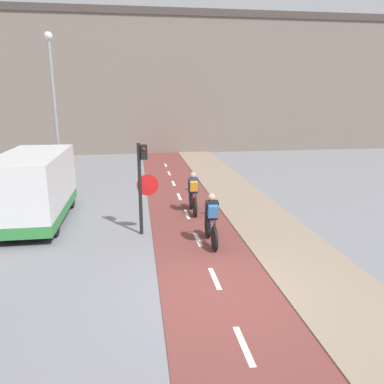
# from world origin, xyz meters

# --- Properties ---
(ground_plane) EXTENTS (120.00, 120.00, 0.00)m
(ground_plane) POSITION_xyz_m (0.00, 0.00, 0.00)
(ground_plane) COLOR gray
(bike_lane) EXTENTS (2.69, 60.00, 0.02)m
(bike_lane) POSITION_xyz_m (0.00, 0.01, 0.01)
(bike_lane) COLOR brown
(bike_lane) RESTS_ON ground_plane
(sidewalk_strip) EXTENTS (2.40, 60.00, 0.05)m
(sidewalk_strip) POSITION_xyz_m (2.55, 0.00, 0.03)
(sidewalk_strip) COLOR gray
(sidewalk_strip) RESTS_ON ground_plane
(building_row_background) EXTENTS (60.00, 5.20, 10.12)m
(building_row_background) POSITION_xyz_m (0.00, 23.12, 5.07)
(building_row_background) COLOR slate
(building_row_background) RESTS_ON ground_plane
(traffic_light_pole) EXTENTS (0.67, 0.25, 2.88)m
(traffic_light_pole) POSITION_xyz_m (-1.59, 3.80, 1.80)
(traffic_light_pole) COLOR black
(traffic_light_pole) RESTS_ON ground_plane
(street_lamp_far) EXTENTS (0.36, 0.36, 6.89)m
(street_lamp_far) POSITION_xyz_m (-5.30, 10.37, 4.21)
(street_lamp_far) COLOR gray
(street_lamp_far) RESTS_ON ground_plane
(cyclist_near) EXTENTS (0.46, 1.74, 1.55)m
(cyclist_near) POSITION_xyz_m (0.34, 2.64, 0.73)
(cyclist_near) COLOR black
(cyclist_near) RESTS_ON ground_plane
(cyclist_far) EXTENTS (0.46, 1.68, 1.55)m
(cyclist_far) POSITION_xyz_m (0.26, 5.70, 0.73)
(cyclist_far) COLOR black
(cyclist_far) RESTS_ON ground_plane
(van) EXTENTS (2.00, 4.76, 2.37)m
(van) POSITION_xyz_m (-5.24, 5.55, 1.17)
(van) COLOR silver
(van) RESTS_ON ground_plane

